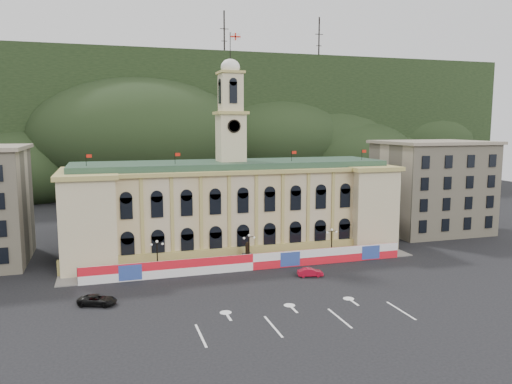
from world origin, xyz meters
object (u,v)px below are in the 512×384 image
object	(u,v)px
red_sedan	(310,272)
black_suv	(97,300)
lamp_center	(249,247)
statue	(247,257)

from	to	relation	value
red_sedan	black_suv	distance (m)	29.60
lamp_center	red_sedan	size ratio (longest dim) A/B	1.32
lamp_center	black_suv	world-z (taller)	lamp_center
statue	black_suv	size ratio (longest dim) A/B	0.73
red_sedan	black_suv	xyz separation A→B (m)	(-29.43, -3.11, 0.04)
statue	red_sedan	world-z (taller)	statue
red_sedan	lamp_center	bearing A→B (deg)	55.51
lamp_center	black_suv	size ratio (longest dim) A/B	1.01
statue	lamp_center	bearing A→B (deg)	-90.00
lamp_center	black_suv	xyz separation A→B (m)	(-22.37, -10.55, -2.43)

